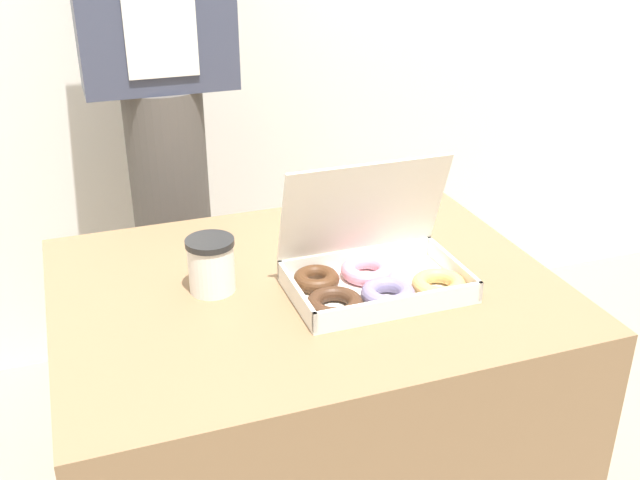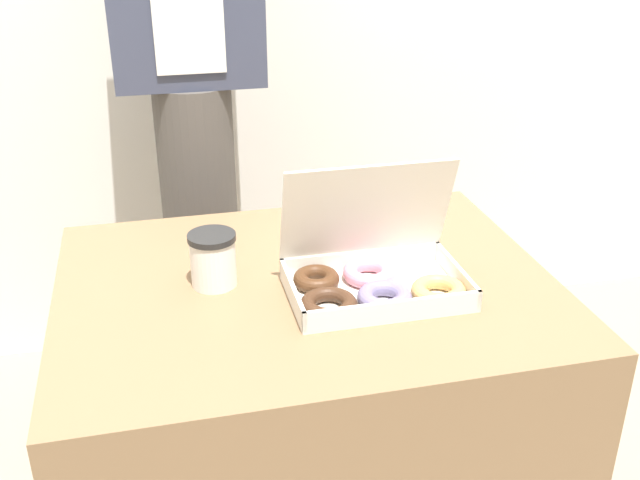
{
  "view_description": "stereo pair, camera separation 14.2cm",
  "coord_description": "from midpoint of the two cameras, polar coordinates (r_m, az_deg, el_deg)",
  "views": [
    {
      "loc": [
        -0.41,
        -1.24,
        1.43
      ],
      "look_at": [
        0.02,
        -0.03,
        0.82
      ],
      "focal_mm": 42.0,
      "sensor_mm": 36.0,
      "label": 1
    },
    {
      "loc": [
        -0.28,
        -1.28,
        1.43
      ],
      "look_at": [
        0.02,
        -0.03,
        0.82
      ],
      "focal_mm": 42.0,
      "sensor_mm": 36.0,
      "label": 2
    }
  ],
  "objects": [
    {
      "name": "donut_box",
      "position": [
        1.43,
        6.77,
        -2.84
      ],
      "size": [
        0.36,
        0.24,
        0.25
      ],
      "color": "white",
      "rests_on": "table"
    },
    {
      "name": "coffee_cup",
      "position": [
        1.46,
        -5.42,
        -1.54
      ],
      "size": [
        0.09,
        0.09,
        0.11
      ],
      "color": "silver",
      "rests_on": "table"
    },
    {
      "name": "table",
      "position": [
        1.69,
        1.53,
        -13.89
      ],
      "size": [
        0.98,
        0.76,
        0.71
      ],
      "color": "brown",
      "rests_on": "ground_plane"
    },
    {
      "name": "person_customer",
      "position": [
        2.0,
        -7.81,
        11.75
      ],
      "size": [
        0.38,
        0.21,
        1.75
      ],
      "color": "#4C4742",
      "rests_on": "ground_plane"
    }
  ]
}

